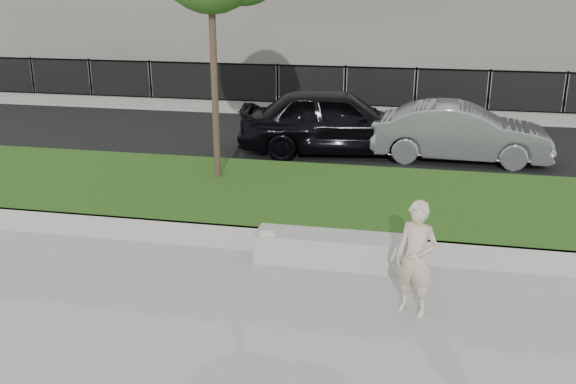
% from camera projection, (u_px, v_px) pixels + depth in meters
% --- Properties ---
extents(ground, '(90.00, 90.00, 0.00)m').
position_uv_depth(ground, '(289.00, 282.00, 9.41)').
color(ground, gray).
rests_on(ground, ground).
extents(grass_bank, '(34.00, 4.00, 0.40)m').
position_uv_depth(grass_bank, '(320.00, 203.00, 12.14)').
color(grass_bank, black).
rests_on(grass_bank, ground).
extents(grass_kerb, '(34.00, 0.08, 0.40)m').
position_uv_depth(grass_kerb, '(302.00, 243.00, 10.32)').
color(grass_kerb, gray).
rests_on(grass_kerb, ground).
extents(street, '(34.00, 7.00, 0.04)m').
position_uv_depth(street, '(351.00, 142.00, 17.30)').
color(street, black).
rests_on(street, ground).
extents(far_pavement, '(34.00, 3.00, 0.12)m').
position_uv_depth(far_pavement, '(366.00, 109.00, 21.47)').
color(far_pavement, gray).
rests_on(far_pavement, ground).
extents(iron_fence, '(32.00, 0.30, 1.50)m').
position_uv_depth(iron_fence, '(364.00, 100.00, 20.39)').
color(iron_fence, slate).
rests_on(iron_fence, far_pavement).
extents(stone_bench, '(2.30, 0.58, 0.47)m').
position_uv_depth(stone_bench, '(329.00, 249.00, 9.99)').
color(stone_bench, gray).
rests_on(stone_bench, ground).
extents(man, '(0.67, 0.58, 1.56)m').
position_uv_depth(man, '(416.00, 259.00, 8.33)').
color(man, beige).
rests_on(man, ground).
extents(book, '(0.27, 0.23, 0.03)m').
position_uv_depth(book, '(267.00, 233.00, 9.94)').
color(book, silver).
rests_on(book, stone_bench).
extents(car_dark, '(5.05, 2.64, 1.64)m').
position_uv_depth(car_dark, '(336.00, 121.00, 15.93)').
color(car_dark, black).
rests_on(car_dark, street).
extents(car_silver, '(4.21, 1.56, 1.38)m').
position_uv_depth(car_silver, '(461.00, 132.00, 15.33)').
color(car_silver, gray).
rests_on(car_silver, street).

